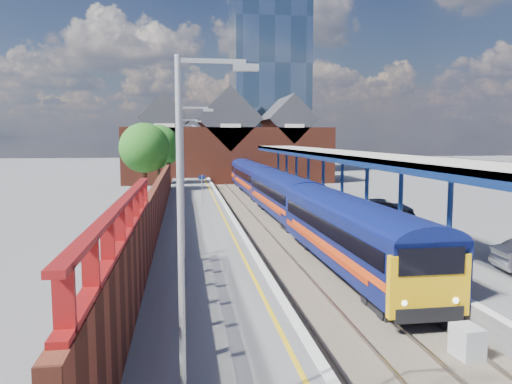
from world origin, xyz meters
The scene contains 23 objects.
ground centered at (0.00, 30.00, 0.00)m, with size 240.00×240.00×0.00m, color #5B5B5E.
ballast_bed centered at (0.00, 20.00, 0.03)m, with size 6.00×76.00×0.06m, color #473D33.
rails centered at (0.00, 20.00, 0.12)m, with size 4.51×76.00×0.14m.
left_platform centered at (-5.50, 20.00, 0.50)m, with size 5.00×76.00×1.00m, color #565659.
right_platform centered at (6.00, 20.00, 0.50)m, with size 6.00×76.00×1.00m, color #565659.
coping_left centered at (-3.15, 20.00, 1.02)m, with size 0.30×76.00×0.05m, color silver.
coping_right centered at (3.15, 20.00, 1.02)m, with size 0.30×76.00×0.05m, color silver.
yellow_line centered at (-3.75, 20.00, 1.01)m, with size 0.14×76.00×0.01m, color yellow.
train centered at (1.49, 30.68, 2.12)m, with size 3.03×65.94×3.45m.
canopy centered at (5.48, 21.95, 5.25)m, with size 4.50×52.00×4.48m.
lamp_post_a centered at (-6.36, -8.00, 4.99)m, with size 1.48×0.18×7.00m.
lamp_post_b centered at (-6.36, 6.00, 4.99)m, with size 1.48×0.18×7.00m.
lamp_post_c centered at (-6.36, 22.00, 4.99)m, with size 1.48×0.18×7.00m.
lamp_post_d centered at (-6.36, 38.00, 4.99)m, with size 1.48×0.18×7.00m.
platform_sign centered at (-5.00, 24.00, 2.69)m, with size 0.55×0.08×2.50m.
brick_wall centered at (-8.10, 13.54, 2.45)m, with size 0.35×50.00×3.86m.
station_building centered at (0.00, 58.00, 5.45)m, with size 30.00×12.12×13.78m.
glass_tower centered at (10.00, 80.00, 20.20)m, with size 14.20×14.20×40.30m.
tree_near centered at (-10.35, 35.91, 5.35)m, with size 5.20×5.20×8.10m.
tree_far centered at (-9.35, 43.91, 5.35)m, with size 5.20×5.20×8.10m.
parked_car_dark centered at (6.50, 14.23, 1.70)m, with size 1.96×4.82×1.40m, color black.
parked_car_blue centered at (7.65, 16.72, 1.59)m, with size 1.96×4.25×1.18m, color navy.
relay_cabinet centered at (1.81, -3.86, 0.50)m, with size 0.70×0.90×1.00m, color #A7A9AC.
Camera 1 is at (-6.42, -17.03, 6.55)m, focal length 35.00 mm.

